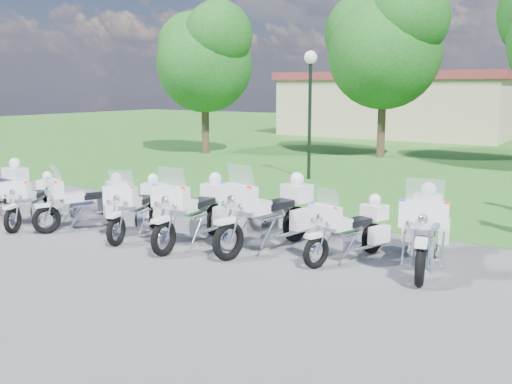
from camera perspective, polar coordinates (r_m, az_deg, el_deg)
The scene contains 13 objects.
ground at distance 11.82m, azimuth -4.87°, elevation -5.23°, with size 100.00×100.00×0.00m, color #5E5E63.
grass_lawn at distance 36.74m, azimuth 22.26°, elevation 4.75°, with size 100.00×48.00×0.01m, color #2A631F.
motorcycle_1 at distance 14.34m, azimuth -21.34°, elevation -0.69°, with size 1.21×1.98×1.41m.
motorcycle_2 at distance 13.53m, azimuth -16.48°, elevation -0.87°, with size 1.26×2.11×1.50m.
motorcycle_3 at distance 12.64m, azimuth -11.66°, elevation -1.39°, with size 1.13×2.21×1.52m.
motorcycle_4 at distance 11.77m, azimuth -6.15°, elevation -1.79°, with size 0.93×2.50×1.68m.
motorcycle_5 at distance 11.29m, azimuth 1.35°, elevation -2.04°, with size 1.20×2.63×1.78m.
motorcycle_6 at distance 10.78m, azimuth 9.44°, elevation -3.60°, with size 1.11×2.05×1.43m.
motorcycle_7 at distance 10.59m, azimuth 16.53°, elevation -3.44°, with size 1.25×2.53×1.73m.
lamp_post at distance 19.82m, azimuth 5.44°, elevation 10.75°, with size 0.44×0.44×4.39m.
tree_0 at distance 27.66m, azimuth -5.21°, elevation 13.49°, with size 5.28×4.50×7.03m.
tree_1 at distance 26.61m, azimuth 12.68°, elevation 14.40°, with size 5.80×4.95×7.73m.
building_west at distance 39.17m, azimuth 14.06°, elevation 8.56°, with size 14.56×8.32×4.10m.
Camera 1 is at (7.07, -8.91, 3.20)m, focal length 40.00 mm.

